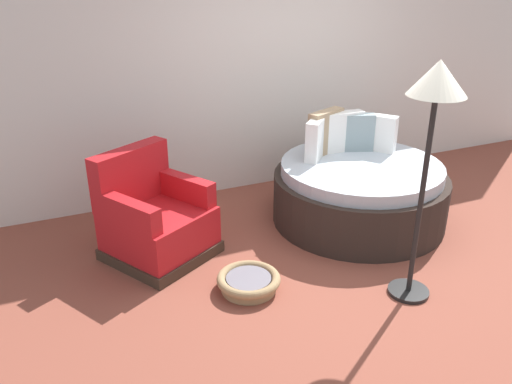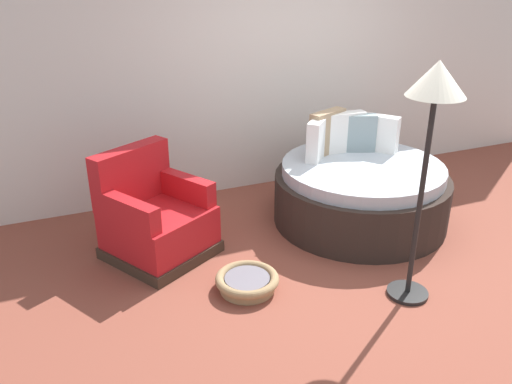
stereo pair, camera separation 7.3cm
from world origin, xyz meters
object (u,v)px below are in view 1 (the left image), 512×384
Objects in this scene: red_armchair at (154,220)px; pet_basket at (249,282)px; floor_lamp at (435,103)px; round_daybed at (358,190)px.

red_armchair is 2.13× the size of pet_basket.
red_armchair is 1.03m from pet_basket.
pet_basket is (0.53, -0.85, -0.26)m from red_armchair.
floor_lamp reaches higher than pet_basket.
pet_basket is at bearing -57.72° from red_armchair.
red_armchair is 2.49m from floor_lamp.
red_armchair reaches higher than pet_basket.
round_daybed is 3.33× the size of pet_basket.
red_armchair is 0.60× the size of floor_lamp.
pet_basket is 1.93m from floor_lamp.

